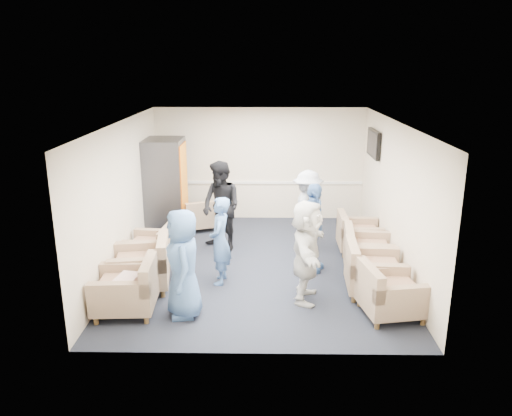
{
  "coord_description": "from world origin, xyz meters",
  "views": [
    {
      "loc": [
        0.1,
        -8.82,
        3.74
      ],
      "look_at": [
        -0.04,
        0.2,
        1.08
      ],
      "focal_mm": 35.0,
      "sensor_mm": 36.0,
      "label": 1
    }
  ],
  "objects_px": {
    "person_back_right": "(307,210)",
    "vending_machine": "(166,186)",
    "person_front_left": "(183,264)",
    "person_mid_left": "(220,241)",
    "armchair_right_near": "(388,294)",
    "person_front_right": "(307,251)",
    "armchair_left_mid": "(144,267)",
    "armchair_left_near": "(129,290)",
    "armchair_right_far": "(356,236)",
    "armchair_right_midfar": "(364,252)",
    "armchair_corner": "(200,217)",
    "person_back_left": "(221,207)",
    "armchair_right_midnear": "(371,272)",
    "armchair_left_far": "(153,249)",
    "person_mid_right": "(313,228)"
  },
  "relations": [
    {
      "from": "armchair_right_midnear",
      "to": "armchair_right_far",
      "type": "bearing_deg",
      "value": 0.22
    },
    {
      "from": "armchair_right_far",
      "to": "armchair_left_near",
      "type": "bearing_deg",
      "value": 124.76
    },
    {
      "from": "armchair_left_near",
      "to": "person_back_right",
      "type": "xyz_separation_m",
      "value": [
        2.95,
        2.82,
        0.46
      ]
    },
    {
      "from": "person_mid_right",
      "to": "person_front_right",
      "type": "xyz_separation_m",
      "value": [
        -0.21,
        -1.21,
        0.01
      ]
    },
    {
      "from": "vending_machine",
      "to": "person_back_left",
      "type": "bearing_deg",
      "value": -40.18
    },
    {
      "from": "person_mid_left",
      "to": "armchair_right_midfar",
      "type": "bearing_deg",
      "value": 106.43
    },
    {
      "from": "armchair_left_near",
      "to": "person_front_right",
      "type": "relative_size",
      "value": 0.57
    },
    {
      "from": "person_back_right",
      "to": "armchair_right_far",
      "type": "bearing_deg",
      "value": -95.42
    },
    {
      "from": "armchair_corner",
      "to": "person_mid_right",
      "type": "bearing_deg",
      "value": 114.5
    },
    {
      "from": "armchair_corner",
      "to": "person_mid_left",
      "type": "height_order",
      "value": "person_mid_left"
    },
    {
      "from": "person_front_left",
      "to": "armchair_right_midnear",
      "type": "bearing_deg",
      "value": 92.16
    },
    {
      "from": "armchair_left_near",
      "to": "armchair_right_far",
      "type": "height_order",
      "value": "armchair_left_near"
    },
    {
      "from": "armchair_right_midfar",
      "to": "person_back_left",
      "type": "relative_size",
      "value": 0.52
    },
    {
      "from": "armchair_right_near",
      "to": "person_back_right",
      "type": "distance_m",
      "value": 3.07
    },
    {
      "from": "armchair_left_mid",
      "to": "vending_machine",
      "type": "relative_size",
      "value": 0.51
    },
    {
      "from": "armchair_corner",
      "to": "person_back_left",
      "type": "height_order",
      "value": "person_back_left"
    },
    {
      "from": "vending_machine",
      "to": "person_front_left",
      "type": "relative_size",
      "value": 1.26
    },
    {
      "from": "person_back_left",
      "to": "person_mid_right",
      "type": "bearing_deg",
      "value": 12.01
    },
    {
      "from": "person_back_right",
      "to": "person_mid_left",
      "type": "bearing_deg",
      "value": 141.83
    },
    {
      "from": "armchair_right_far",
      "to": "person_back_left",
      "type": "relative_size",
      "value": 0.47
    },
    {
      "from": "armchair_corner",
      "to": "person_mid_left",
      "type": "xyz_separation_m",
      "value": [
        0.72,
        -2.86,
        0.47
      ]
    },
    {
      "from": "person_front_left",
      "to": "armchair_left_far",
      "type": "bearing_deg",
      "value": -167.79
    },
    {
      "from": "person_front_left",
      "to": "person_front_right",
      "type": "relative_size",
      "value": 1.0
    },
    {
      "from": "armchair_right_midnear",
      "to": "person_mid_right",
      "type": "bearing_deg",
      "value": 46.89
    },
    {
      "from": "person_back_right",
      "to": "vending_machine",
      "type": "bearing_deg",
      "value": 77.49
    },
    {
      "from": "armchair_left_mid",
      "to": "person_mid_left",
      "type": "distance_m",
      "value": 1.36
    },
    {
      "from": "armchair_left_far",
      "to": "person_mid_left",
      "type": "bearing_deg",
      "value": 66.77
    },
    {
      "from": "armchair_corner",
      "to": "person_back_right",
      "type": "bearing_deg",
      "value": 132.82
    },
    {
      "from": "armchair_right_midnear",
      "to": "person_back_right",
      "type": "relative_size",
      "value": 0.59
    },
    {
      "from": "armchair_right_near",
      "to": "person_front_right",
      "type": "xyz_separation_m",
      "value": [
        -1.2,
        0.51,
        0.49
      ]
    },
    {
      "from": "armchair_left_near",
      "to": "armchair_left_mid",
      "type": "relative_size",
      "value": 0.89
    },
    {
      "from": "armchair_left_near",
      "to": "person_mid_left",
      "type": "bearing_deg",
      "value": 126.8
    },
    {
      "from": "armchair_left_far",
      "to": "armchair_right_midfar",
      "type": "bearing_deg",
      "value": 93.9
    },
    {
      "from": "vending_machine",
      "to": "person_front_right",
      "type": "xyz_separation_m",
      "value": [
        2.88,
        -3.37,
        -0.22
      ]
    },
    {
      "from": "person_mid_left",
      "to": "person_mid_right",
      "type": "relative_size",
      "value": 0.93
    },
    {
      "from": "armchair_corner",
      "to": "armchair_left_near",
      "type": "bearing_deg",
      "value": 60.23
    },
    {
      "from": "armchair_right_near",
      "to": "armchair_right_far",
      "type": "distance_m",
      "value": 2.68
    },
    {
      "from": "person_front_left",
      "to": "person_mid_left",
      "type": "xyz_separation_m",
      "value": [
        0.45,
        1.17,
        -0.07
      ]
    },
    {
      "from": "armchair_right_far",
      "to": "person_back_left",
      "type": "height_order",
      "value": "person_back_left"
    },
    {
      "from": "vending_machine",
      "to": "armchair_left_mid",
      "type": "bearing_deg",
      "value": -86.76
    },
    {
      "from": "armchair_left_mid",
      "to": "armchair_right_near",
      "type": "relative_size",
      "value": 1.06
    },
    {
      "from": "armchair_right_midfar",
      "to": "person_mid_left",
      "type": "relative_size",
      "value": 0.61
    },
    {
      "from": "armchair_left_mid",
      "to": "person_back_right",
      "type": "distance_m",
      "value": 3.55
    },
    {
      "from": "armchair_right_midnear",
      "to": "vending_machine",
      "type": "height_order",
      "value": "vending_machine"
    },
    {
      "from": "armchair_left_far",
      "to": "person_front_right",
      "type": "bearing_deg",
      "value": 69.25
    },
    {
      "from": "armchair_right_near",
      "to": "armchair_right_midfar",
      "type": "relative_size",
      "value": 1.07
    },
    {
      "from": "person_front_left",
      "to": "armchair_right_far",
      "type": "bearing_deg",
      "value": 118.27
    },
    {
      "from": "armchair_left_near",
      "to": "person_mid_right",
      "type": "distance_m",
      "value": 3.42
    },
    {
      "from": "person_mid_left",
      "to": "person_front_right",
      "type": "bearing_deg",
      "value": 69.04
    },
    {
      "from": "armchair_left_far",
      "to": "person_front_right",
      "type": "distance_m",
      "value": 3.16
    }
  ]
}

